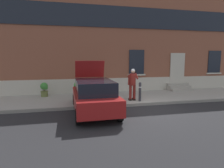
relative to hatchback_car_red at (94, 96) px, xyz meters
The scene contains 10 objects.
ground_plane 2.61m from the hatchback_car_red, ahead, with size 80.00×80.00×0.00m, color #232326.
sidewalk 3.69m from the hatchback_car_red, 46.68° to the left, with size 24.00×3.60×0.15m, color #99968E.
curb_edge 2.70m from the hatchback_car_red, 17.27° to the left, with size 24.00×0.12×0.15m, color gray.
building_facade 6.40m from the hatchback_car_red, 64.05° to the left, with size 24.00×1.52×7.50m.
entrance_stoop 7.93m from the hatchback_car_red, 30.83° to the left, with size 1.71×0.96×0.48m.
hatchback_car_red is the anchor object (origin of this frame).
bollard_near_person 2.89m from the hatchback_car_red, 24.15° to the left, with size 0.15×0.15×1.04m.
person_on_phone 2.72m from the hatchback_car_red, 31.76° to the left, with size 0.51×0.46×1.75m.
planter_olive 4.45m from the hatchback_car_red, 125.09° to the left, with size 0.44×0.44×0.86m.
planter_cream 3.69m from the hatchback_car_red, 98.94° to the left, with size 0.44×0.44×0.86m.
Camera 1 is at (-3.53, -8.09, 2.43)m, focal length 30.27 mm.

